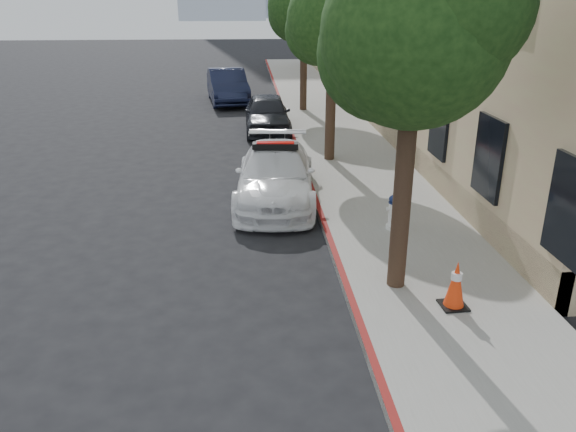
% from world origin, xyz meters
% --- Properties ---
extents(ground, '(120.00, 120.00, 0.00)m').
position_xyz_m(ground, '(0.00, 0.00, 0.00)').
color(ground, black).
rests_on(ground, ground).
extents(sidewalk, '(3.20, 50.00, 0.15)m').
position_xyz_m(sidewalk, '(3.60, 10.00, 0.07)').
color(sidewalk, gray).
rests_on(sidewalk, ground).
extents(curb_strip, '(0.12, 50.00, 0.15)m').
position_xyz_m(curb_strip, '(2.06, 10.00, 0.07)').
color(curb_strip, maroon).
rests_on(curb_strip, ground).
extents(tree_near, '(2.92, 2.82, 5.62)m').
position_xyz_m(tree_near, '(2.93, -2.01, 4.27)').
color(tree_near, black).
rests_on(tree_near, sidewalk).
extents(tree_mid, '(2.77, 2.64, 5.43)m').
position_xyz_m(tree_mid, '(2.93, 5.99, 4.16)').
color(tree_mid, black).
rests_on(tree_mid, sidewalk).
extents(tree_far, '(3.10, 3.00, 5.81)m').
position_xyz_m(tree_far, '(2.93, 13.99, 4.39)').
color(tree_far, black).
rests_on(tree_far, sidewalk).
extents(police_car, '(2.24, 4.76, 1.49)m').
position_xyz_m(police_car, '(1.10, 2.79, 0.68)').
color(police_car, white).
rests_on(police_car, ground).
extents(parked_car_mid, '(1.65, 4.06, 1.38)m').
position_xyz_m(parked_car_mid, '(1.20, 10.44, 0.69)').
color(parked_car_mid, black).
rests_on(parked_car_mid, ground).
extents(parked_car_far, '(2.26, 4.93, 1.57)m').
position_xyz_m(parked_car_far, '(-0.44, 16.82, 0.78)').
color(parked_car_far, '#141933').
rests_on(parked_car_far, ground).
extents(fire_hydrant, '(0.31, 0.29, 0.75)m').
position_xyz_m(fire_hydrant, '(3.46, 0.44, 0.52)').
color(fire_hydrant, white).
rests_on(fire_hydrant, sidewalk).
extents(traffic_cone, '(0.44, 0.44, 0.79)m').
position_xyz_m(traffic_cone, '(3.63, -2.80, 0.54)').
color(traffic_cone, black).
rests_on(traffic_cone, sidewalk).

